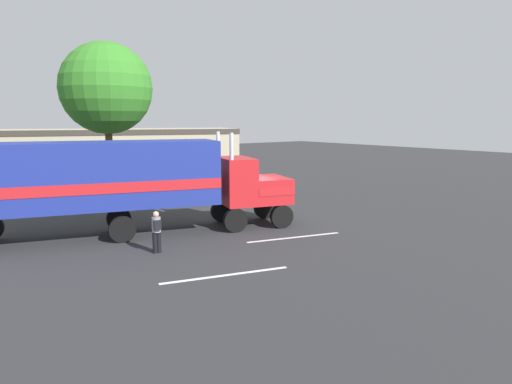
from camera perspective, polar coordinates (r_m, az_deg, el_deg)
The scene contains 8 objects.
ground_plane at distance 22.31m, azimuth -1.61°, elevation -4.01°, with size 120.00×120.00×0.00m, color #2D2D30.
lane_stripe_near at distance 19.80m, azimuth 4.85°, elevation -5.74°, with size 4.40×0.16×0.01m, color silver.
lane_stripe_mid at distance 15.16m, azimuth -3.82°, elevation -10.44°, with size 4.40×0.16×0.01m, color silver.
semi_truck at distance 20.43m, azimuth -16.68°, elevation 1.58°, with size 14.26×6.58×4.50m.
person_bystander at distance 17.73m, azimuth -12.44°, elevation -4.74°, with size 0.36×0.47×1.63m.
parked_car at distance 31.59m, azimuth -27.85°, elevation 0.32°, with size 4.64×2.50×1.57m.
tree_center at distance 30.31m, azimuth -18.38°, elevation 12.28°, with size 5.68×5.68×9.83m.
building_backdrop at distance 45.82m, azimuth -17.32°, elevation 5.26°, with size 24.10×12.62×4.15m.
Camera 1 is at (-12.69, -17.63, 5.10)m, focal length 31.69 mm.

